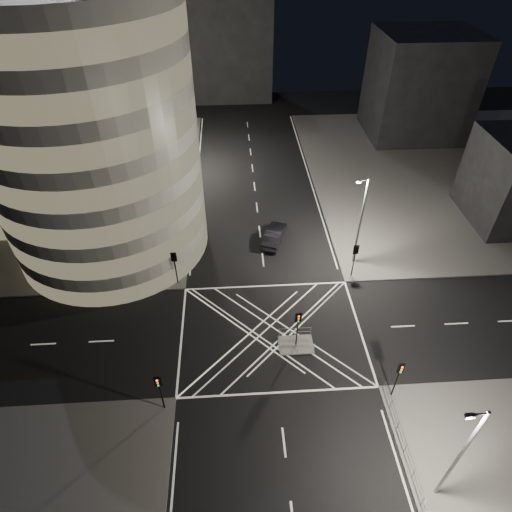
{
  "coord_description": "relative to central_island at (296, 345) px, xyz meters",
  "views": [
    {
      "loc": [
        -2.92,
        -24.46,
        30.08
      ],
      "look_at": [
        -0.93,
        7.16,
        3.0
      ],
      "focal_mm": 30.0,
      "sensor_mm": 36.0,
      "label": 1
    }
  ],
  "objects": [
    {
      "name": "building_far_end",
      "position": [
        -6.0,
        59.5,
        8.93
      ],
      "size": [
        18.0,
        8.0,
        18.0
      ],
      "primitive_type": "cube",
      "color": "black",
      "rests_on": "ground"
    },
    {
      "name": "railing_island_south",
      "position": [
        0.0,
        -0.9,
        0.62
      ],
      "size": [
        2.8,
        0.06,
        1.1
      ],
      "primitive_type": "cube",
      "color": "slate",
      "rests_on": "central_island"
    },
    {
      "name": "tree_d",
      "position": [
        -12.5,
        28.5,
        4.83
      ],
      "size": [
        4.52,
        4.52,
        7.36
      ],
      "color": "black",
      "rests_on": "sidewalk_far_left"
    },
    {
      "name": "office_block_rear",
      "position": [
        -24.0,
        43.5,
        11.07
      ],
      "size": [
        24.0,
        16.0,
        22.0
      ],
      "primitive_type": "cube",
      "color": "#9C9A93",
      "rests_on": "sidewalk_far_left"
    },
    {
      "name": "sedan",
      "position": [
        -0.5,
        14.65,
        0.77
      ],
      "size": [
        3.4,
        5.42,
        1.69
      ],
      "primitive_type": "imported",
      "rotation": [
        0.0,
        0.0,
        2.8
      ],
      "color": "black",
      "rests_on": "ground"
    },
    {
      "name": "ground",
      "position": [
        -2.0,
        1.5,
        -0.07
      ],
      "size": [
        120.0,
        120.0,
        0.0
      ],
      "primitive_type": "plane",
      "color": "black",
      "rests_on": "ground"
    },
    {
      "name": "street_lamp_right_far",
      "position": [
        7.44,
        10.5,
        5.47
      ],
      "size": [
        1.25,
        0.25,
        10.0
      ],
      "color": "slate",
      "rests_on": "sidewalk_far_right"
    },
    {
      "name": "street_lamp_left_near",
      "position": [
        -11.44,
        13.5,
        5.47
      ],
      "size": [
        1.25,
        0.25,
        10.0
      ],
      "color": "slate",
      "rests_on": "sidewalk_far_left"
    },
    {
      "name": "tree_e",
      "position": [
        -12.5,
        34.5,
        4.2
      ],
      "size": [
        4.14,
        4.14,
        6.52
      ],
      "color": "black",
      "rests_on": "sidewalk_far_left"
    },
    {
      "name": "sidewalk_far_right",
      "position": [
        27.0,
        28.5,
        0.0
      ],
      "size": [
        42.0,
        42.0,
        0.15
      ],
      "primitive_type": "cube",
      "color": "#585552",
      "rests_on": "ground"
    },
    {
      "name": "railing_island_north",
      "position": [
        0.0,
        0.9,
        0.62
      ],
      "size": [
        2.8,
        0.06,
        1.1
      ],
      "primitive_type": "cube",
      "color": "slate",
      "rests_on": "central_island"
    },
    {
      "name": "traffic_signal_island",
      "position": [
        0.0,
        0.0,
        2.84
      ],
      "size": [
        0.55,
        0.22,
        4.0
      ],
      "color": "black",
      "rests_on": "central_island"
    },
    {
      "name": "tree_c",
      "position": [
        -12.5,
        22.5,
        4.37
      ],
      "size": [
        4.1,
        4.1,
        6.66
      ],
      "color": "black",
      "rests_on": "sidewalk_far_left"
    },
    {
      "name": "sidewalk_far_left",
      "position": [
        -31.0,
        28.5,
        0.0
      ],
      "size": [
        42.0,
        42.0,
        0.15
      ],
      "primitive_type": "cube",
      "color": "#585552",
      "rests_on": "ground"
    },
    {
      "name": "office_tower_curved",
      "position": [
        -22.74,
        20.24,
        12.58
      ],
      "size": [
        30.0,
        29.0,
        27.2
      ],
      "color": "#9C9A93",
      "rests_on": "sidewalk_far_left"
    },
    {
      "name": "street_lamp_left_far",
      "position": [
        -11.44,
        31.5,
        5.47
      ],
      "size": [
        1.25,
        0.25,
        10.0
      ],
      "color": "slate",
      "rests_on": "sidewalk_far_left"
    },
    {
      "name": "tree_b",
      "position": [
        -12.5,
        16.5,
        5.09
      ],
      "size": [
        4.64,
        4.64,
        7.69
      ],
      "color": "black",
      "rests_on": "sidewalk_far_left"
    },
    {
      "name": "traffic_signal_fr",
      "position": [
        6.8,
        8.3,
        2.84
      ],
      "size": [
        0.55,
        0.22,
        4.0
      ],
      "color": "black",
      "rests_on": "sidewalk_far_right"
    },
    {
      "name": "central_island",
      "position": [
        0.0,
        0.0,
        0.0
      ],
      "size": [
        3.0,
        2.0,
        0.15
      ],
      "primitive_type": "cube",
      "color": "slate",
      "rests_on": "ground"
    },
    {
      "name": "street_lamp_right_near",
      "position": [
        7.44,
        -12.5,
        5.47
      ],
      "size": [
        1.25,
        0.25,
        10.0
      ],
      "color": "slate",
      "rests_on": "sidewalk_near_right"
    },
    {
      "name": "building_right_far",
      "position": [
        24.0,
        41.5,
        7.58
      ],
      "size": [
        14.0,
        12.0,
        15.0
      ],
      "primitive_type": "cube",
      "color": "black",
      "rests_on": "sidewalk_far_right"
    },
    {
      "name": "tree_a",
      "position": [
        -12.5,
        10.5,
        4.31
      ],
      "size": [
        4.96,
        4.96,
        7.09
      ],
      "color": "black",
      "rests_on": "sidewalk_far_left"
    },
    {
      "name": "traffic_signal_nr",
      "position": [
        6.8,
        -5.3,
        2.84
      ],
      "size": [
        0.55,
        0.22,
        4.0
      ],
      "color": "black",
      "rests_on": "sidewalk_near_right"
    },
    {
      "name": "traffic_signal_nl",
      "position": [
        -10.8,
        -5.3,
        2.84
      ],
      "size": [
        0.55,
        0.22,
        4.0
      ],
      "color": "black",
      "rests_on": "sidewalk_near_left"
    },
    {
      "name": "railing_near_right",
      "position": [
        6.3,
        -10.65,
        0.62
      ],
      "size": [
        0.06,
        11.7,
        1.1
      ],
      "primitive_type": "cube",
      "color": "slate",
      "rests_on": "sidewalk_near_right"
    },
    {
      "name": "traffic_signal_fl",
      "position": [
        -10.8,
        8.3,
        2.84
      ],
      "size": [
        0.55,
        0.22,
        4.0
      ],
      "color": "black",
      "rests_on": "sidewalk_far_left"
    }
  ]
}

